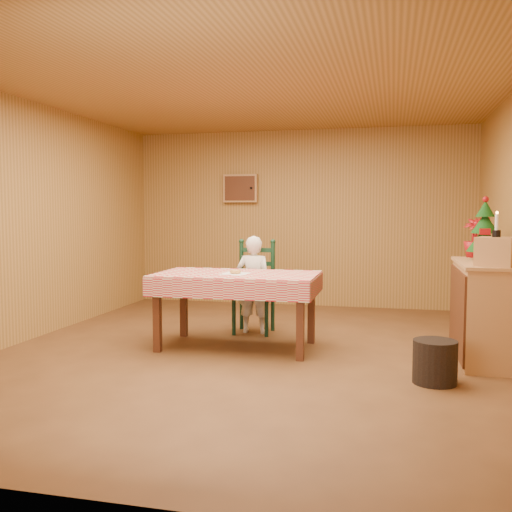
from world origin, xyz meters
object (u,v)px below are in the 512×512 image
Objects in this scene: shelf_unit at (485,311)px; storage_bin at (435,362)px; dining_table at (237,281)px; ladder_chair at (255,289)px; christmas_tree at (485,231)px; seated_child at (254,285)px; crate at (496,252)px.

shelf_unit is 1.07m from storage_bin.
dining_table is 2.42m from shelf_unit.
ladder_chair is at bearing 90.00° from dining_table.
ladder_chair is (-0.00, 0.79, -0.18)m from dining_table.
christmas_tree is at bearing 88.02° from shelf_unit.
dining_table is 0.74m from seated_child.
dining_table is 2.67× the size of christmas_tree.
shelf_unit reaches higher than dining_table.
storage_bin is at bearing -119.64° from shelf_unit.
shelf_unit is 4.13× the size of crate.
dining_table is 5.52× the size of crate.
dining_table reaches higher than storage_bin.
christmas_tree is (-0.00, 0.65, 0.16)m from crate.
christmas_tree reaches higher than seated_child.
storage_bin is (-0.52, -1.15, -1.03)m from christmas_tree.
storage_bin is at bearing -114.35° from christmas_tree.
christmas_tree is (2.42, -0.40, 0.65)m from seated_child.
seated_child is at bearing 90.00° from dining_table.
shelf_unit is (2.41, -0.70, -0.04)m from ladder_chair.
shelf_unit is at bearing 1.95° from dining_table.
seated_child is at bearing 164.96° from shelf_unit.
crate reaches higher than shelf_unit.
storage_bin is (1.90, -0.81, -0.51)m from dining_table.
christmas_tree is (2.42, -0.46, 0.71)m from ladder_chair.
shelf_unit reaches higher than storage_bin.
christmas_tree is at bearing 170.65° from seated_child.
storage_bin is at bearing -23.19° from dining_table.
ladder_chair is 2.51m from shelf_unit.
dining_table is at bearing -172.20° from christmas_tree.
seated_child is 2.54m from christmas_tree.
crate is (2.42, -0.32, 0.37)m from dining_table.
dining_table is 2.47m from crate.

